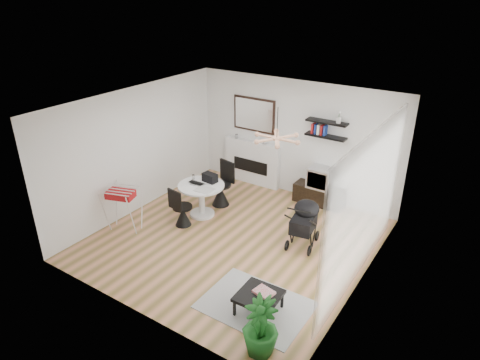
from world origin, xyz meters
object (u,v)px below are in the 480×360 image
Objects in this scene: dining_table at (202,195)px; coffee_table at (259,296)px; potted_plant at (260,327)px; fireplace at (252,157)px; crt_tv at (321,178)px; stroller at (304,225)px; tv_console at (319,195)px; drying_rack at (124,208)px.

coffee_table is at bearing -36.46° from dining_table.
dining_table is at bearing 139.45° from potted_plant.
potted_plant is at bearing -56.98° from fireplace.
crt_tv is 1.74m from stroller.
coffee_table is at bearing -79.92° from crt_tv.
fireplace reaches higher than tv_console.
drying_rack is 1.44× the size of coffee_table.
tv_console is 4.56m from potted_plant.
stroller is at bearing -76.21° from tv_console.
crt_tv is at bearing -4.20° from fireplace.
coffee_table is at bearing -79.90° from tv_console.
stroller is at bearing 4.77° from dining_table.
dining_table is 1.63m from drying_rack.
drying_rack is at bearing -106.31° from fireplace.
fireplace reaches higher than stroller.
crt_tv is (1.88, -0.14, -0.02)m from fireplace.
drying_rack is at bearing -164.73° from stroller.
tv_console is 4.28m from drying_rack.
stroller is (2.31, 0.19, -0.06)m from dining_table.
tv_console is at bearing -4.11° from fireplace.
drying_rack is (-2.85, -3.18, -0.17)m from crt_tv.
fireplace is at bearing 123.02° from potted_plant.
drying_rack is 4.13m from potted_plant.
drying_rack reaches higher than crt_tv.
tv_console is at bearing 30.01° from drying_rack.
drying_rack is at bearing 170.65° from coffee_table.
fireplace is 2.19× the size of dining_table.
potted_plant is (1.09, -4.42, 0.23)m from tv_console.
tv_console is 1.25× the size of drying_rack.
fireplace is 3.36× the size of coffee_table.
dining_table is 3.94m from potted_plant.
stroller is 2.83m from potted_plant.
crt_tv is 0.59× the size of potted_plant.
fireplace is 3.47m from drying_rack.
stroller is at bearing 97.09° from coffee_table.
tv_console is at bearing 44.42° from dining_table.
drying_rack reaches higher than dining_table.
crt_tv is 0.57× the size of drying_rack.
potted_plant reaches higher than dining_table.
dining_table is (-0.03, -2.00, -0.21)m from fireplace.
drying_rack is (-0.94, -1.32, 0.01)m from dining_table.
fireplace is at bearing 55.48° from drying_rack.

